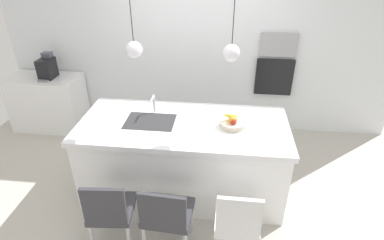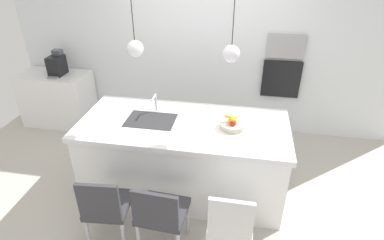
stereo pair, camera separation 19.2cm
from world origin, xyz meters
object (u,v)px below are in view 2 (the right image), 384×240
object	(u,v)px
microwave	(286,46)
chair_near	(106,206)
oven	(281,79)
chair_middle	(161,213)
chair_far	(231,222)
coffee_machine	(57,65)
fruit_bowl	(233,124)

from	to	relation	value
microwave	chair_near	world-z (taller)	microwave
microwave	oven	xyz separation A→B (m)	(0.00, 0.00, -0.50)
chair_middle	chair_far	bearing A→B (deg)	-0.65
oven	chair_far	distance (m)	2.63
chair_middle	chair_far	world-z (taller)	chair_far
chair_near	chair_far	world-z (taller)	chair_far
coffee_machine	chair_far	size ratio (longest dim) A/B	0.43
chair_far	microwave	bearing A→B (deg)	77.61
microwave	oven	distance (m)	0.50
oven	chair_middle	world-z (taller)	oven
coffee_machine	oven	world-z (taller)	coffee_machine
coffee_machine	oven	xyz separation A→B (m)	(3.47, 0.30, -0.11)
fruit_bowl	chair_middle	world-z (taller)	fruit_bowl
coffee_machine	chair_middle	size ratio (longest dim) A/B	0.45
microwave	chair_middle	xyz separation A→B (m)	(-1.21, -2.52, -0.93)
coffee_machine	oven	bearing A→B (deg)	4.89
oven	fruit_bowl	bearing A→B (deg)	-111.63
coffee_machine	chair_middle	bearing A→B (deg)	-44.61
microwave	oven	world-z (taller)	microwave
chair_far	fruit_bowl	bearing A→B (deg)	94.43
chair_middle	fruit_bowl	bearing A→B (deg)	58.02
chair_middle	chair_near	bearing A→B (deg)	-179.76
microwave	chair_far	bearing A→B (deg)	-102.39
oven	chair_far	xyz separation A→B (m)	(-0.56, -2.53, -0.43)
fruit_bowl	chair_middle	bearing A→B (deg)	-121.98
microwave	chair_near	bearing A→B (deg)	-124.91
fruit_bowl	chair_near	xyz separation A→B (m)	(-1.13, -0.94, -0.50)
chair_middle	chair_far	size ratio (longest dim) A/B	0.95
fruit_bowl	chair_far	size ratio (longest dim) A/B	0.32
oven	chair_near	world-z (taller)	oven
chair_far	oven	bearing A→B (deg)	77.61
fruit_bowl	oven	distance (m)	1.71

